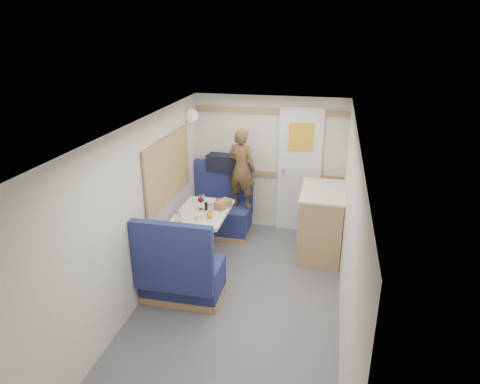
% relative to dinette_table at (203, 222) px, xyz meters
% --- Properties ---
extents(floor, '(4.50, 4.50, 0.00)m').
position_rel_dinette_table_xyz_m(floor, '(0.65, -1.00, -0.57)').
color(floor, '#515156').
rests_on(floor, ground).
extents(ceiling, '(4.50, 4.50, 0.00)m').
position_rel_dinette_table_xyz_m(ceiling, '(0.65, -1.00, 1.43)').
color(ceiling, silver).
rests_on(ceiling, wall_back).
extents(wall_back, '(2.20, 0.02, 2.00)m').
position_rel_dinette_table_xyz_m(wall_back, '(0.65, 1.25, 0.43)').
color(wall_back, silver).
rests_on(wall_back, floor).
extents(wall_left, '(0.02, 4.50, 2.00)m').
position_rel_dinette_table_xyz_m(wall_left, '(-0.45, -1.00, 0.43)').
color(wall_left, silver).
rests_on(wall_left, floor).
extents(wall_right, '(0.02, 4.50, 2.00)m').
position_rel_dinette_table_xyz_m(wall_right, '(1.75, -1.00, 0.43)').
color(wall_right, silver).
rests_on(wall_right, floor).
extents(oak_trim_low, '(2.15, 0.02, 0.08)m').
position_rel_dinette_table_xyz_m(oak_trim_low, '(0.65, 1.23, 0.28)').
color(oak_trim_low, olive).
rests_on(oak_trim_low, wall_back).
extents(oak_trim_high, '(2.15, 0.02, 0.08)m').
position_rel_dinette_table_xyz_m(oak_trim_high, '(0.65, 1.23, 1.21)').
color(oak_trim_high, olive).
rests_on(oak_trim_high, wall_back).
extents(side_window, '(0.04, 1.30, 0.72)m').
position_rel_dinette_table_xyz_m(side_window, '(-0.43, 0.00, 0.68)').
color(side_window, '#90A087').
rests_on(side_window, wall_left).
extents(rear_door, '(0.62, 0.12, 1.86)m').
position_rel_dinette_table_xyz_m(rear_door, '(1.10, 1.22, 0.41)').
color(rear_door, white).
rests_on(rear_door, wall_back).
extents(dinette_table, '(0.62, 0.92, 0.72)m').
position_rel_dinette_table_xyz_m(dinette_table, '(0.00, 0.00, 0.00)').
color(dinette_table, white).
rests_on(dinette_table, floor).
extents(bench_far, '(0.90, 0.59, 1.05)m').
position_rel_dinette_table_xyz_m(bench_far, '(-0.00, 0.86, -0.27)').
color(bench_far, '#181A4E').
rests_on(bench_far, floor).
extents(bench_near, '(0.90, 0.59, 1.05)m').
position_rel_dinette_table_xyz_m(bench_near, '(-0.00, -0.86, -0.27)').
color(bench_near, '#181A4E').
rests_on(bench_near, floor).
extents(ledge, '(0.90, 0.14, 0.04)m').
position_rel_dinette_table_xyz_m(ledge, '(-0.00, 1.12, 0.31)').
color(ledge, olive).
rests_on(ledge, bench_far).
extents(dome_light, '(0.20, 0.20, 0.20)m').
position_rel_dinette_table_xyz_m(dome_light, '(-0.39, 0.85, 1.18)').
color(dome_light, white).
rests_on(dome_light, wall_left).
extents(galley_counter, '(0.57, 0.92, 0.92)m').
position_rel_dinette_table_xyz_m(galley_counter, '(1.47, 0.55, -0.10)').
color(galley_counter, olive).
rests_on(galley_counter, floor).
extents(person, '(0.48, 0.38, 1.16)m').
position_rel_dinette_table_xyz_m(person, '(0.31, 0.88, 0.46)').
color(person, brown).
rests_on(person, bench_far).
extents(duffel_bag, '(0.51, 0.28, 0.24)m').
position_rel_dinette_table_xyz_m(duffel_bag, '(0.00, 1.12, 0.45)').
color(duffel_bag, black).
rests_on(duffel_bag, ledge).
extents(tray, '(0.33, 0.38, 0.02)m').
position_rel_dinette_table_xyz_m(tray, '(0.17, -0.34, 0.16)').
color(tray, silver).
rests_on(tray, dinette_table).
extents(orange_fruit, '(0.08, 0.08, 0.08)m').
position_rel_dinette_table_xyz_m(orange_fruit, '(0.16, -0.21, 0.21)').
color(orange_fruit, '#D66509').
rests_on(orange_fruit, tray).
extents(cheese_block, '(0.11, 0.08, 0.03)m').
position_rel_dinette_table_xyz_m(cheese_block, '(0.02, -0.22, 0.19)').
color(cheese_block, '#E1D082').
rests_on(cheese_block, tray).
extents(wine_glass, '(0.08, 0.08, 0.17)m').
position_rel_dinette_table_xyz_m(wine_glass, '(-0.04, 0.05, 0.28)').
color(wine_glass, white).
rests_on(wine_glass, dinette_table).
extents(tumbler_left, '(0.08, 0.08, 0.12)m').
position_rel_dinette_table_xyz_m(tumbler_left, '(-0.19, -0.38, 0.21)').
color(tumbler_left, white).
rests_on(tumbler_left, dinette_table).
extents(tumbler_mid, '(0.06, 0.06, 0.10)m').
position_rel_dinette_table_xyz_m(tumbler_mid, '(-0.11, 0.32, 0.20)').
color(tumbler_mid, white).
rests_on(tumbler_mid, dinette_table).
extents(tumbler_right, '(0.06, 0.06, 0.10)m').
position_rel_dinette_table_xyz_m(tumbler_right, '(0.10, 0.00, 0.20)').
color(tumbler_right, white).
rests_on(tumbler_right, dinette_table).
extents(beer_glass, '(0.06, 0.06, 0.10)m').
position_rel_dinette_table_xyz_m(beer_glass, '(0.15, 0.21, 0.20)').
color(beer_glass, brown).
rests_on(beer_glass, dinette_table).
extents(pepper_grinder, '(0.04, 0.04, 0.11)m').
position_rel_dinette_table_xyz_m(pepper_grinder, '(0.03, 0.04, 0.21)').
color(pepper_grinder, black).
rests_on(pepper_grinder, dinette_table).
extents(salt_grinder, '(0.03, 0.03, 0.08)m').
position_rel_dinette_table_xyz_m(salt_grinder, '(-0.08, 0.02, 0.19)').
color(salt_grinder, silver).
rests_on(salt_grinder, dinette_table).
extents(bread_loaf, '(0.21, 0.27, 0.10)m').
position_rel_dinette_table_xyz_m(bread_loaf, '(0.22, 0.16, 0.20)').
color(bread_loaf, brown).
rests_on(bread_loaf, dinette_table).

